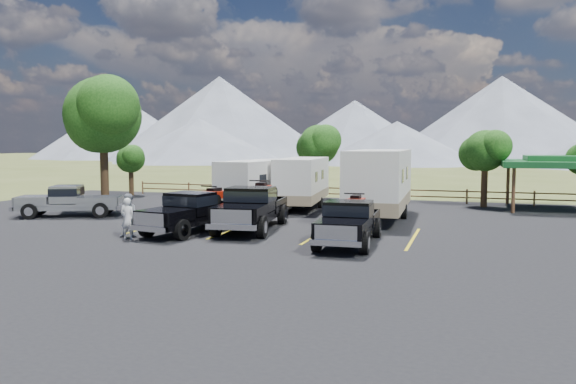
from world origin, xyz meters
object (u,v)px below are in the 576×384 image
(trailer_left, at_px, (260,185))
(rig_left, at_px, (194,211))
(tree_big_nw, at_px, (102,115))
(trailer_right, at_px, (380,183))
(rig_right, at_px, (350,221))
(pavilion, at_px, (557,163))
(person_b, at_px, (130,215))
(pickup_silver, at_px, (70,200))
(trailer_center, at_px, (302,182))
(rig_center, at_px, (252,207))
(person_a, at_px, (128,219))

(trailer_left, bearing_deg, rig_left, -83.83)
(tree_big_nw, xyz_separation_m, trailer_right, (16.28, 0.56, -3.70))
(rig_right, bearing_deg, trailer_right, 87.71)
(tree_big_nw, distance_m, pavilion, 26.91)
(rig_right, distance_m, trailer_left, 11.34)
(person_b, bearing_deg, pickup_silver, 114.66)
(pavilion, xyz_separation_m, rig_left, (-16.40, -14.17, -1.80))
(trailer_center, bearing_deg, trailer_right, -39.67)
(pavilion, bearing_deg, tree_big_nw, -162.66)
(trailer_right, bearing_deg, trailer_left, 167.71)
(rig_left, xyz_separation_m, rig_right, (7.15, -0.79, -0.03))
(trailer_right, relative_size, pickup_silver, 1.78)
(rig_left, height_order, rig_right, rig_left)
(trailer_left, height_order, trailer_center, trailer_center)
(rig_center, relative_size, pickup_silver, 1.16)
(tree_big_nw, height_order, person_b, tree_big_nw)
(pickup_silver, relative_size, person_b, 3.16)
(rig_right, bearing_deg, pavilion, 55.90)
(pickup_silver, bearing_deg, rig_center, 58.65)
(trailer_right, height_order, person_b, trailer_right)
(rig_center, bearing_deg, trailer_left, 101.28)
(pavilion, relative_size, trailer_center, 0.71)
(rig_right, bearing_deg, rig_left, 171.32)
(pavilion, relative_size, pickup_silver, 1.08)
(rig_right, distance_m, pickup_silver, 16.27)
(trailer_right, bearing_deg, person_b, -137.74)
(trailer_left, relative_size, pickup_silver, 1.47)
(tree_big_nw, height_order, pickup_silver, tree_big_nw)
(rig_left, xyz_separation_m, trailer_center, (1.98, 10.16, 0.63))
(person_a, bearing_deg, rig_right, -172.75)
(rig_center, xyz_separation_m, person_a, (-3.83, -4.03, -0.19))
(pavilion, xyz_separation_m, person_b, (-18.28, -16.25, -1.84))
(rig_center, height_order, rig_right, rig_center)
(rig_left, bearing_deg, tree_big_nw, 154.97)
(rig_center, height_order, person_a, rig_center)
(rig_center, distance_m, trailer_right, 7.31)
(rig_right, xyz_separation_m, trailer_center, (-5.17, 10.95, 0.66))
(pavilion, relative_size, rig_center, 0.92)
(pickup_silver, height_order, person_a, person_a)
(person_a, xyz_separation_m, person_b, (-0.25, 0.53, 0.06))
(trailer_center, relative_size, person_b, 4.79)
(tree_big_nw, xyz_separation_m, trailer_left, (9.18, 1.83, -4.02))
(trailer_left, bearing_deg, rig_right, -44.68)
(pavilion, xyz_separation_m, trailer_left, (-16.36, -6.15, -1.21))
(rig_center, bearing_deg, trailer_right, 40.36)
(pavilion, distance_m, trailer_left, 17.52)
(trailer_left, height_order, person_a, trailer_left)
(rig_center, bearing_deg, rig_right, -30.99)
(trailer_left, xyz_separation_m, trailer_right, (7.10, -1.27, 0.32))
(rig_left, distance_m, person_b, 2.80)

